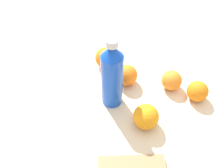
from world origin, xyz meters
TOP-DOWN VIEW (x-y plane):
  - ground_plane at (0.00, 0.00)m, footprint 2.40×2.40m
  - water_bottle at (0.00, 0.03)m, footprint 0.07×0.07m
  - orange_0 at (0.01, -0.18)m, footprint 0.07×0.07m
  - orange_1 at (0.17, 0.01)m, footprint 0.08×0.08m
  - orange_2 at (-0.11, -0.05)m, footprint 0.08×0.08m
  - orange_3 at (0.07, -0.04)m, footprint 0.07×0.07m
  - orange_4 at (-0.05, -0.25)m, footprint 0.07×0.07m

SIDE VIEW (x-z plane):
  - ground_plane at x=0.00m, z-range 0.00..0.00m
  - orange_4 at x=-0.05m, z-range 0.00..0.07m
  - orange_0 at x=0.01m, z-range 0.00..0.07m
  - orange_3 at x=0.07m, z-range 0.00..0.07m
  - orange_2 at x=-0.11m, z-range 0.00..0.08m
  - orange_1 at x=0.17m, z-range 0.00..0.08m
  - water_bottle at x=0.00m, z-range -0.01..0.24m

